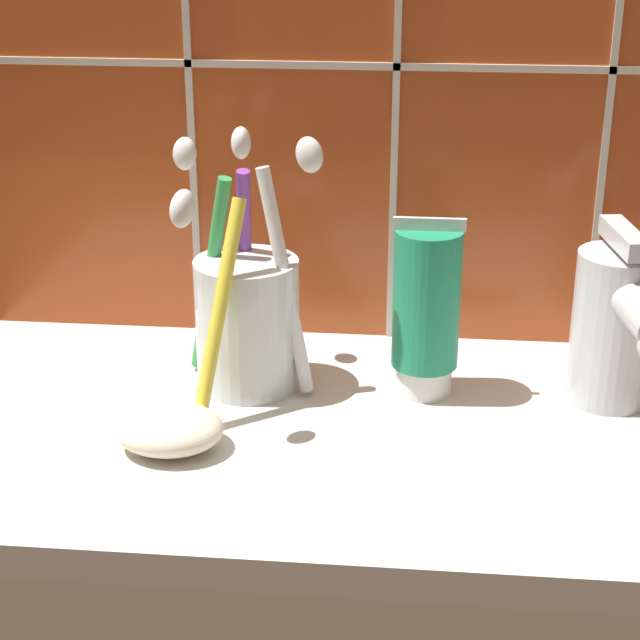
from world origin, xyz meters
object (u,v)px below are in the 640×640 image
toothbrush_cup (246,314)px  soap_bar (169,429)px  toothpaste_tube (426,309)px  sink_faucet (618,324)px

toothbrush_cup → soap_bar: (-3.26, -9.00, -3.83)cm
toothpaste_tube → sink_faucet: toothpaste_tube is taller
sink_faucet → soap_bar: (-26.98, -8.55, -4.30)cm
toothbrush_cup → toothpaste_tube: (11.69, 0.07, 0.76)cm
toothpaste_tube → sink_faucet: (12.03, -0.52, -0.29)cm
toothbrush_cup → sink_faucet: (23.72, -0.45, 0.47)cm
toothbrush_cup → toothpaste_tube: bearing=0.3°
sink_faucet → soap_bar: sink_faucet is taller
toothpaste_tube → soap_bar: (-14.95, -9.07, -4.59)cm
toothbrush_cup → sink_faucet: toothbrush_cup is taller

